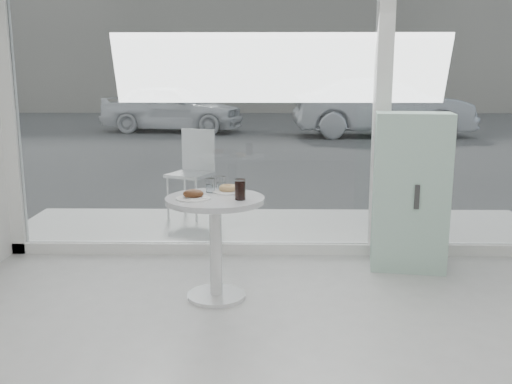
{
  "coord_description": "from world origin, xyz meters",
  "views": [
    {
      "loc": [
        -0.14,
        -2.13,
        1.63
      ],
      "look_at": [
        -0.2,
        1.7,
        0.85
      ],
      "focal_mm": 40.0,
      "sensor_mm": 36.0,
      "label": 1
    }
  ],
  "objects_px": {
    "main_table": "(215,226)",
    "plate_fritter": "(194,195)",
    "cola_glass": "(240,190)",
    "car_silver": "(382,108)",
    "water_tumbler_b": "(221,184)",
    "plate_donut": "(228,190)",
    "water_tumbler_a": "(210,186)",
    "mint_cabinet": "(410,192)",
    "patio_chair": "(193,167)",
    "car_white": "(173,108)"
  },
  "relations": [
    {
      "from": "mint_cabinet",
      "to": "patio_chair",
      "type": "height_order",
      "value": "mint_cabinet"
    },
    {
      "from": "patio_chair",
      "to": "car_white",
      "type": "height_order",
      "value": "car_white"
    },
    {
      "from": "main_table",
      "to": "plate_donut",
      "type": "distance_m",
      "value": 0.31
    },
    {
      "from": "plate_fritter",
      "to": "car_white",
      "type": "bearing_deg",
      "value": 99.74
    },
    {
      "from": "water_tumbler_b",
      "to": "patio_chair",
      "type": "bearing_deg",
      "value": 102.78
    },
    {
      "from": "car_white",
      "to": "plate_fritter",
      "type": "bearing_deg",
      "value": -159.43
    },
    {
      "from": "mint_cabinet",
      "to": "cola_glass",
      "type": "distance_m",
      "value": 1.64
    },
    {
      "from": "car_silver",
      "to": "water_tumbler_b",
      "type": "height_order",
      "value": "car_silver"
    },
    {
      "from": "water_tumbler_a",
      "to": "cola_glass",
      "type": "distance_m",
      "value": 0.35
    },
    {
      "from": "plate_fritter",
      "to": "water_tumbler_a",
      "type": "relative_size",
      "value": 2.28
    },
    {
      "from": "car_silver",
      "to": "cola_glass",
      "type": "height_order",
      "value": "car_silver"
    },
    {
      "from": "car_silver",
      "to": "water_tumbler_a",
      "type": "height_order",
      "value": "car_silver"
    },
    {
      "from": "main_table",
      "to": "car_silver",
      "type": "height_order",
      "value": "car_silver"
    },
    {
      "from": "patio_chair",
      "to": "plate_fritter",
      "type": "bearing_deg",
      "value": -59.51
    },
    {
      "from": "cola_glass",
      "to": "plate_donut",
      "type": "bearing_deg",
      "value": 111.26
    },
    {
      "from": "car_silver",
      "to": "cola_glass",
      "type": "distance_m",
      "value": 12.36
    },
    {
      "from": "water_tumbler_a",
      "to": "cola_glass",
      "type": "xyz_separation_m",
      "value": [
        0.24,
        -0.26,
        0.02
      ]
    },
    {
      "from": "mint_cabinet",
      "to": "car_white",
      "type": "height_order",
      "value": "car_white"
    },
    {
      "from": "patio_chair",
      "to": "plate_donut",
      "type": "distance_m",
      "value": 2.26
    },
    {
      "from": "plate_donut",
      "to": "water_tumbler_b",
      "type": "xyz_separation_m",
      "value": [
        -0.06,
        0.07,
        0.03
      ]
    },
    {
      "from": "car_silver",
      "to": "patio_chair",
      "type": "bearing_deg",
      "value": 155.34
    },
    {
      "from": "main_table",
      "to": "patio_chair",
      "type": "bearing_deg",
      "value": 100.91
    },
    {
      "from": "patio_chair",
      "to": "plate_donut",
      "type": "xyz_separation_m",
      "value": [
        0.54,
        -2.19,
        0.18
      ]
    },
    {
      "from": "car_silver",
      "to": "cola_glass",
      "type": "xyz_separation_m",
      "value": [
        -3.38,
        -11.89,
        0.05
      ]
    },
    {
      "from": "cola_glass",
      "to": "plate_fritter",
      "type": "bearing_deg",
      "value": 177.63
    },
    {
      "from": "plate_donut",
      "to": "water_tumbler_a",
      "type": "relative_size",
      "value": 2.25
    },
    {
      "from": "plate_donut",
      "to": "main_table",
      "type": "bearing_deg",
      "value": -115.42
    },
    {
      "from": "patio_chair",
      "to": "car_silver",
      "type": "xyz_separation_m",
      "value": [
        4.02,
        9.44,
        0.18
      ]
    },
    {
      "from": "car_silver",
      "to": "plate_fritter",
      "type": "relative_size",
      "value": 19.51
    },
    {
      "from": "main_table",
      "to": "mint_cabinet",
      "type": "distance_m",
      "value": 1.76
    },
    {
      "from": "main_table",
      "to": "patio_chair",
      "type": "height_order",
      "value": "patio_chair"
    },
    {
      "from": "water_tumbler_b",
      "to": "main_table",
      "type": "bearing_deg",
      "value": -95.34
    },
    {
      "from": "car_silver",
      "to": "water_tumbler_b",
      "type": "distance_m",
      "value": 12.08
    },
    {
      "from": "main_table",
      "to": "plate_fritter",
      "type": "distance_m",
      "value": 0.29
    },
    {
      "from": "mint_cabinet",
      "to": "plate_fritter",
      "type": "height_order",
      "value": "mint_cabinet"
    },
    {
      "from": "mint_cabinet",
      "to": "car_silver",
      "type": "height_order",
      "value": "car_silver"
    },
    {
      "from": "main_table",
      "to": "car_silver",
      "type": "relative_size",
      "value": 0.16
    },
    {
      "from": "water_tumbler_b",
      "to": "plate_fritter",
      "type": "bearing_deg",
      "value": -117.7
    },
    {
      "from": "mint_cabinet",
      "to": "car_white",
      "type": "xyz_separation_m",
      "value": [
        -3.99,
        12.3,
        0.04
      ]
    },
    {
      "from": "main_table",
      "to": "water_tumbler_a",
      "type": "height_order",
      "value": "water_tumbler_a"
    },
    {
      "from": "car_white",
      "to": "water_tumbler_a",
      "type": "height_order",
      "value": "car_white"
    },
    {
      "from": "car_white",
      "to": "cola_glass",
      "type": "bearing_deg",
      "value": -158.04
    },
    {
      "from": "water_tumbler_a",
      "to": "cola_glass",
      "type": "bearing_deg",
      "value": -47.85
    },
    {
      "from": "main_table",
      "to": "car_white",
      "type": "relative_size",
      "value": 0.18
    },
    {
      "from": "plate_donut",
      "to": "water_tumbler_a",
      "type": "height_order",
      "value": "water_tumbler_a"
    },
    {
      "from": "car_silver",
      "to": "plate_fritter",
      "type": "distance_m",
      "value": 12.44
    },
    {
      "from": "mint_cabinet",
      "to": "plate_donut",
      "type": "relative_size",
      "value": 5.5
    },
    {
      "from": "main_table",
      "to": "patio_chair",
      "type": "distance_m",
      "value": 2.41
    },
    {
      "from": "patio_chair",
      "to": "cola_glass",
      "type": "xyz_separation_m",
      "value": [
        0.64,
        -2.45,
        0.23
      ]
    },
    {
      "from": "plate_donut",
      "to": "water_tumbler_a",
      "type": "xyz_separation_m",
      "value": [
        -0.14,
        0.0,
        0.03
      ]
    }
  ]
}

